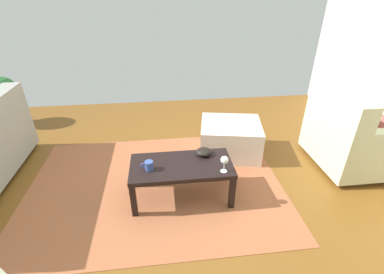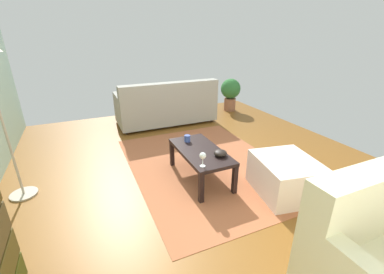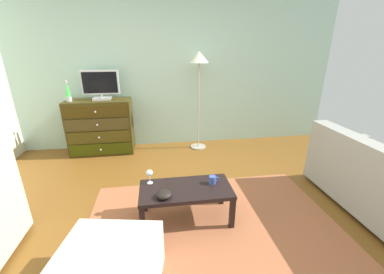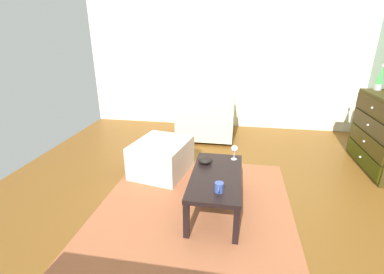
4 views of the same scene
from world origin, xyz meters
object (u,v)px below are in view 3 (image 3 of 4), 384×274
Objects in this scene: dresser at (101,127)px; ottoman at (111,269)px; lava_lamp at (68,92)px; bowl_decorative at (164,194)px; tv at (100,85)px; coffee_table at (186,192)px; mug at (213,180)px; wine_glass at (149,173)px; standing_lamp at (199,67)px.

dresser is 2.79m from ottoman.
lava_lamp is 2.21× the size of bowl_decorative.
coffee_table is at bearing -60.53° from tv.
ottoman reaches higher than coffee_table.
tv is 1.79× the size of lava_lamp.
mug reaches higher than bowl_decorative.
lava_lamp is 2.28m from wine_glass.
bowl_decorative is at bearing -67.07° from tv.
wine_glass is at bearing 71.86° from ottoman.
tv is at bearing 112.56° from wine_glass.
wine_glass is (1.27, -1.80, -0.58)m from lava_lamp.
tv is at bearing 100.06° from ottoman.
dresser reaches higher than mug.
dresser is 9.18× the size of mug.
coffee_table is 6.35× the size of bowl_decorative.
tv is 1.64m from standing_lamp.
dresser is 0.74m from lava_lamp.
dresser is 1.50× the size of ottoman.
bowl_decorative reaches higher than ottoman.
mug is 1.24m from ottoman.
mug is 0.16× the size of ottoman.
mug is at bearing 19.18° from bowl_decorative.
dresser is 1.10× the size of coffee_table.
standing_lamp reaches higher than dresser.
dresser reaches higher than wine_glass.
wine_glass is 0.97m from ottoman.
dresser reaches higher than coffee_table.
mug is 0.56m from bowl_decorative.
tv reaches higher than bowl_decorative.
tv is 5.19× the size of mug.
dresser is at bearing 127.83° from mug.
coffee_table is 0.56× the size of standing_lamp.
dresser is 0.62× the size of standing_lamp.
ottoman is at bearing -125.77° from bowl_decorative.
lava_lamp is at bearing 130.06° from coffee_table.
standing_lamp reaches higher than ottoman.
coffee_table is 6.04× the size of wine_glass.
mug is (0.66, -0.11, -0.07)m from wine_glass.
tv is 3.77× the size of wine_glass.
tv is at bearing 119.47° from coffee_table.
ottoman is at bearing -69.77° from lava_lamp.
tv is at bearing 177.43° from standing_lamp.
dresser is 2.03m from wine_glass.
wine_glass is at bearing -65.20° from dresser.
bowl_decorative is (-0.23, -0.14, 0.08)m from coffee_table.
bowl_decorative is 2.43m from standing_lamp.
standing_lamp reaches higher than coffee_table.
ottoman is at bearing -112.89° from standing_lamp.
mug is (0.30, 0.05, 0.09)m from coffee_table.
lava_lamp reaches higher than coffee_table.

